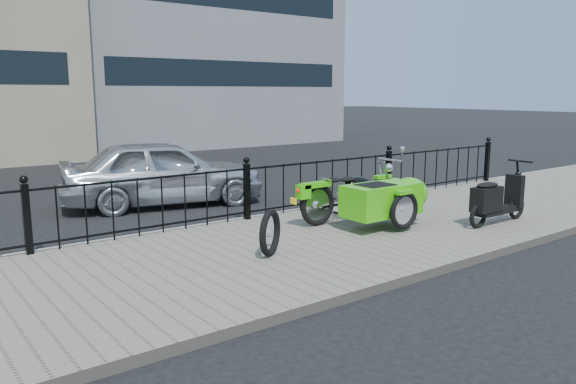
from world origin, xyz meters
TOP-DOWN VIEW (x-y plane):
  - ground at (0.00, 0.00)m, footprint 120.00×120.00m
  - sidewalk at (0.00, -0.50)m, footprint 30.00×3.80m
  - curb at (0.00, 1.44)m, footprint 30.00×0.10m
  - iron_fence at (0.00, 1.30)m, footprint 14.11×0.11m
  - motorcycle_sidecar at (1.53, -0.41)m, footprint 2.28×1.48m
  - scooter at (3.04, -1.49)m, footprint 1.51×0.44m
  - spare_tire at (-0.96, -0.74)m, footprint 0.58×0.43m
  - sedan_car at (-0.36, 3.85)m, footprint 4.25×2.49m

SIDE VIEW (x-z plane):
  - ground at x=0.00m, z-range 0.00..0.00m
  - sidewalk at x=0.00m, z-range 0.00..0.12m
  - curb at x=0.00m, z-range 0.00..0.12m
  - spare_tire at x=-0.96m, z-range 0.12..0.76m
  - scooter at x=3.04m, z-range 0.01..1.03m
  - iron_fence at x=0.00m, z-range 0.05..1.12m
  - motorcycle_sidecar at x=1.53m, z-range 0.10..1.09m
  - sedan_car at x=-0.36m, z-range 0.00..1.36m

